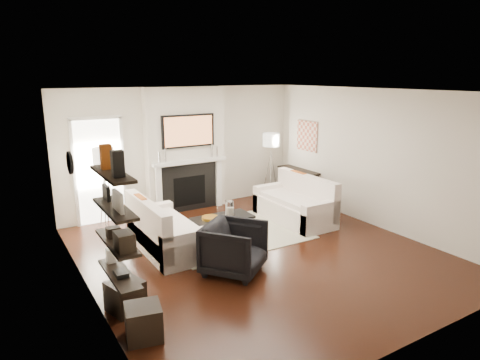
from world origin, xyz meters
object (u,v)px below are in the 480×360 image
loveseat_left_base (167,238)px  loveseat_right_base (294,211)px  lamp_left_shade (103,156)px  coffee_table (222,218)px  lamp_right_shade (271,140)px  armchair (234,246)px  ottoman_near (125,296)px

loveseat_left_base → loveseat_right_base: same height
loveseat_right_base → lamp_left_shade: (-3.39, 1.57, 1.24)m
coffee_table → lamp_left_shade: bearing=134.5°
loveseat_right_base → lamp_right_shade: lamp_right_shade is taller
loveseat_left_base → coffee_table: bearing=-2.0°
loveseat_right_base → coffee_table: bearing=-176.6°
loveseat_left_base → lamp_left_shade: (-0.58, 1.64, 1.24)m
loveseat_right_base → lamp_left_shade: lamp_left_shade is taller
loveseat_right_base → armchair: bearing=-148.3°
armchair → ottoman_near: size_ratio=2.15×
armchair → lamp_right_shade: lamp_right_shade is taller
loveseat_left_base → lamp_right_shade: lamp_right_shade is taller
coffee_table → armchair: (-0.52, -1.30, 0.03)m
loveseat_left_base → lamp_right_shade: 3.90m
lamp_left_shade → armchair: bearing=-69.3°
loveseat_right_base → lamp_left_shade: size_ratio=4.50×
lamp_left_shade → ottoman_near: bearing=-101.0°
loveseat_right_base → ottoman_near: 4.32m
loveseat_left_base → loveseat_right_base: 2.81m
loveseat_right_base → ottoman_near: loveseat_right_base is taller
loveseat_right_base → lamp_right_shade: (0.51, 1.55, 1.24)m
loveseat_left_base → armchair: size_ratio=2.09×
coffee_table → armchair: bearing=-112.0°
lamp_right_shade → ottoman_near: 5.66m
coffee_table → armchair: 1.40m
loveseat_left_base → armchair: bearing=-67.8°
loveseat_right_base → armchair: size_ratio=2.09×
armchair → coffee_table: bearing=30.5°
armchair → ottoman_near: bearing=149.4°
loveseat_left_base → lamp_left_shade: 2.13m
loveseat_right_base → ottoman_near: (-4.01, -1.61, -0.01)m
lamp_left_shade → loveseat_left_base: bearing=-70.5°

